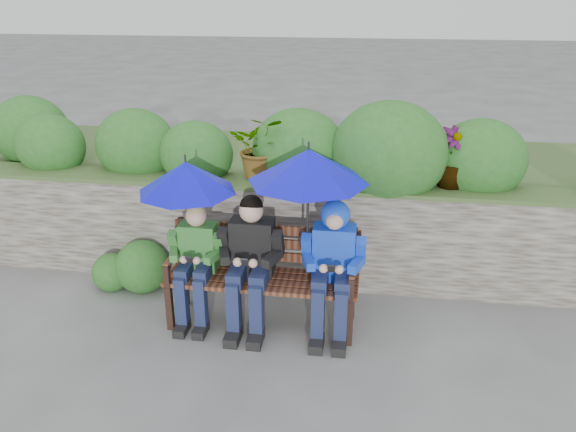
# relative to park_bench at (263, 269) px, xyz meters

# --- Properties ---
(ground) EXTENTS (60.00, 60.00, 0.00)m
(ground) POSITION_rel_park_bench_xyz_m (0.19, 0.03, -0.49)
(ground) COLOR #585858
(ground) RESTS_ON ground
(garden_backdrop) EXTENTS (8.00, 2.86, 1.85)m
(garden_backdrop) POSITION_rel_park_bench_xyz_m (0.14, 1.63, 0.13)
(garden_backdrop) COLOR #4F453C
(garden_backdrop) RESTS_ON ground
(park_bench) EXTENTS (1.64, 0.48, 0.87)m
(park_bench) POSITION_rel_park_bench_xyz_m (0.00, 0.00, 0.00)
(park_bench) COLOR black
(park_bench) RESTS_ON ground
(boy_left) EXTENTS (0.47, 0.55, 1.07)m
(boy_left) POSITION_rel_park_bench_xyz_m (-0.57, -0.07, 0.10)
(boy_left) COLOR #306F25
(boy_left) RESTS_ON ground
(boy_middle) EXTENTS (0.55, 0.63, 1.16)m
(boy_middle) POSITION_rel_park_bench_xyz_m (-0.10, -0.08, 0.15)
(boy_middle) COLOR black
(boy_middle) RESTS_ON ground
(boy_right) EXTENTS (0.53, 0.64, 1.15)m
(boy_right) POSITION_rel_park_bench_xyz_m (0.60, -0.07, 0.18)
(boy_right) COLOR blue
(boy_right) RESTS_ON ground
(umbrella_left) EXTENTS (0.83, 0.83, 0.83)m
(umbrella_left) POSITION_rel_park_bench_xyz_m (-0.63, -0.01, 0.81)
(umbrella_left) COLOR #0909DE
(umbrella_left) RESTS_ON ground
(umbrella_right) EXTENTS (0.98, 0.98, 0.96)m
(umbrella_right) POSITION_rel_park_bench_xyz_m (0.38, -0.01, 0.95)
(umbrella_right) COLOR #0909DE
(umbrella_right) RESTS_ON ground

